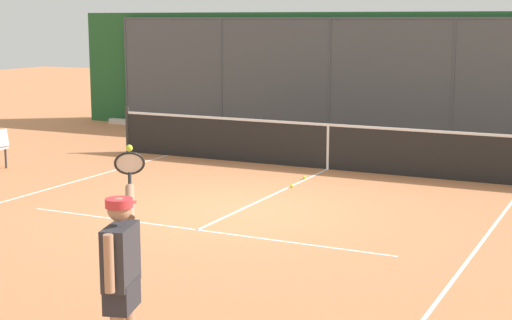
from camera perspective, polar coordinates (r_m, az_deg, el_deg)
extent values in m
plane|color=#C67A4C|center=(13.06, -1.21, -3.64)|extent=(60.00, 60.00, 0.00)
cube|color=white|center=(11.89, -4.25, -5.02)|extent=(6.14, 0.05, 0.01)
cube|color=white|center=(11.01, 15.23, -6.61)|extent=(0.05, 9.84, 0.01)
cube|color=white|center=(14.58, -16.73, -2.60)|extent=(0.05, 9.84, 0.01)
cube|color=white|center=(14.23, 1.26, -2.48)|extent=(0.05, 5.41, 0.01)
cylinder|color=#474C51|center=(20.08, 13.95, 5.44)|extent=(0.07, 0.07, 3.15)
cylinder|color=#474C51|center=(20.99, 5.30, 5.88)|extent=(0.07, 0.07, 3.15)
cylinder|color=#474C51|center=(22.33, -2.49, 6.17)|extent=(0.07, 0.07, 3.15)
cylinder|color=#474C51|center=(24.04, -9.29, 6.32)|extent=(0.07, 0.07, 3.15)
cylinder|color=#474C51|center=(20.42, 9.66, 9.97)|extent=(16.10, 0.05, 0.05)
cube|color=#474C51|center=(20.48, 9.53, 5.68)|extent=(16.10, 0.02, 3.15)
cube|color=#235B2D|center=(21.09, 10.04, 5.97)|extent=(19.10, 0.90, 3.28)
cube|color=silver|center=(20.47, 9.26, 1.47)|extent=(17.10, 0.18, 0.15)
cylinder|color=#2D2D2D|center=(18.95, -9.20, 2.19)|extent=(0.09, 0.09, 1.07)
cube|color=black|center=(16.59, 5.19, 0.88)|extent=(10.01, 0.02, 0.91)
cube|color=white|center=(16.52, 5.22, 2.53)|extent=(10.01, 0.04, 0.05)
cube|color=white|center=(16.59, 5.19, 0.88)|extent=(0.05, 0.04, 0.91)
cube|color=#28282D|center=(7.04, -9.61, -9.52)|extent=(0.32, 0.43, 0.26)
cube|color=#2D2D33|center=(6.94, -9.69, -6.81)|extent=(0.33, 0.50, 0.54)
cylinder|color=#A87A5B|center=(6.68, -10.51, -7.32)|extent=(0.08, 0.08, 0.49)
cylinder|color=#A87A5B|center=(7.25, -9.03, -3.00)|extent=(0.28, 0.35, 0.28)
sphere|color=#A87A5B|center=(6.83, -9.79, -3.52)|extent=(0.20, 0.20, 0.20)
cylinder|color=red|center=(6.82, -9.81, -3.06)|extent=(0.29, 0.29, 0.08)
cube|color=red|center=(6.93, -9.49, -3.10)|extent=(0.22, 0.23, 0.02)
cylinder|color=black|center=(7.45, -9.05, -1.43)|extent=(0.12, 0.16, 0.13)
torus|color=black|center=(7.61, -9.07, -0.24)|extent=(0.35, 0.32, 0.26)
cylinder|color=silver|center=(7.61, -9.07, -0.24)|extent=(0.28, 0.26, 0.21)
sphere|color=#CCDB33|center=(7.77, -9.08, 0.85)|extent=(0.07, 0.07, 0.07)
sphere|color=#CCDB33|center=(14.82, 2.57, -1.86)|extent=(0.07, 0.07, 0.07)
sphere|color=#CCDB33|center=(15.60, 3.50, -1.26)|extent=(0.07, 0.07, 0.07)
cylinder|color=#333338|center=(17.50, -17.52, 0.15)|extent=(0.04, 0.04, 0.44)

